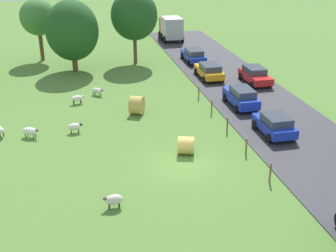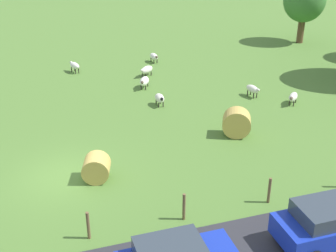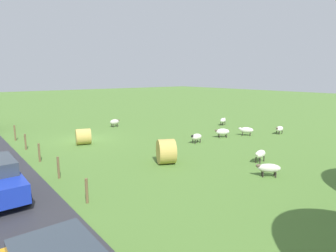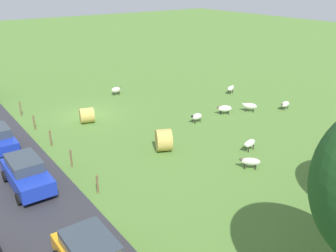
{
  "view_description": "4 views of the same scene",
  "coord_description": "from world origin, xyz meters",
  "px_view_note": "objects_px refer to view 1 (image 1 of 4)",
  "views": [
    {
      "loc": [
        -6.42,
        -24.02,
        13.63
      ],
      "look_at": [
        -0.37,
        2.28,
        1.73
      ],
      "focal_mm": 46.92,
      "sensor_mm": 36.0,
      "label": 1
    },
    {
      "loc": [
        18.13,
        -0.91,
        11.0
      ],
      "look_at": [
        -0.67,
        5.13,
        1.48
      ],
      "focal_mm": 48.7,
      "sensor_mm": 36.0,
      "label": 2
    },
    {
      "loc": [
        8.88,
        22.49,
        5.32
      ],
      "look_at": [
        -3.93,
        6.12,
        1.6
      ],
      "focal_mm": 30.75,
      "sensor_mm": 36.0,
      "label": 3
    },
    {
      "loc": [
        11.6,
        27.9,
        10.99
      ],
      "look_at": [
        -2.75,
        7.78,
        0.99
      ],
      "focal_mm": 39.84,
      "sensor_mm": 36.0,
      "label": 4
    }
  ],
  "objects_px": {
    "tree_0": "(134,15)",
    "hay_bale_0": "(186,145)",
    "sheep_0": "(30,131)",
    "tree_1": "(38,17)",
    "car_4": "(209,70)",
    "hay_bale_1": "(137,105)",
    "car_1": "(275,124)",
    "sheep_7": "(114,200)",
    "car_3": "(194,55)",
    "truck_1": "(171,28)",
    "car_0": "(255,75)",
    "sheep_2": "(97,90)",
    "car_2": "(241,97)",
    "tree_4": "(72,31)",
    "sheep_3": "(75,127)",
    "sheep_5": "(77,98)"
  },
  "relations": [
    {
      "from": "car_4",
      "to": "tree_0",
      "type": "bearing_deg",
      "value": 130.43
    },
    {
      "from": "sheep_5",
      "to": "car_3",
      "type": "distance_m",
      "value": 17.29
    },
    {
      "from": "sheep_7",
      "to": "car_2",
      "type": "bearing_deg",
      "value": 45.84
    },
    {
      "from": "sheep_0",
      "to": "car_0",
      "type": "bearing_deg",
      "value": 21.22
    },
    {
      "from": "sheep_5",
      "to": "tree_1",
      "type": "relative_size",
      "value": 0.18
    },
    {
      "from": "tree_1",
      "to": "car_0",
      "type": "height_order",
      "value": "tree_1"
    },
    {
      "from": "tree_1",
      "to": "car_2",
      "type": "relative_size",
      "value": 1.61
    },
    {
      "from": "tree_0",
      "to": "hay_bale_0",
      "type": "bearing_deg",
      "value": -90.6
    },
    {
      "from": "tree_4",
      "to": "truck_1",
      "type": "xyz_separation_m",
      "value": [
        13.37,
        11.81,
        -2.58
      ]
    },
    {
      "from": "sheep_2",
      "to": "truck_1",
      "type": "bearing_deg",
      "value": 59.87
    },
    {
      "from": "car_2",
      "to": "car_3",
      "type": "height_order",
      "value": "car_2"
    },
    {
      "from": "sheep_3",
      "to": "car_1",
      "type": "distance_m",
      "value": 14.7
    },
    {
      "from": "tree_4",
      "to": "car_2",
      "type": "distance_m",
      "value": 19.65
    },
    {
      "from": "truck_1",
      "to": "hay_bale_0",
      "type": "bearing_deg",
      "value": -101.6
    },
    {
      "from": "tree_1",
      "to": "car_2",
      "type": "xyz_separation_m",
      "value": [
        16.96,
        -19.32,
        -4.02
      ]
    },
    {
      "from": "car_1",
      "to": "car_3",
      "type": "bearing_deg",
      "value": 90.72
    },
    {
      "from": "sheep_2",
      "to": "car_3",
      "type": "relative_size",
      "value": 0.26
    },
    {
      "from": "sheep_7",
      "to": "car_3",
      "type": "distance_m",
      "value": 29.84
    },
    {
      "from": "hay_bale_0",
      "to": "car_1",
      "type": "xyz_separation_m",
      "value": [
        7.05,
        1.37,
        0.27
      ]
    },
    {
      "from": "sheep_7",
      "to": "tree_0",
      "type": "relative_size",
      "value": 0.13
    },
    {
      "from": "truck_1",
      "to": "car_0",
      "type": "bearing_deg",
      "value": -79.37
    },
    {
      "from": "sheep_3",
      "to": "tree_1",
      "type": "bearing_deg",
      "value": 97.83
    },
    {
      "from": "sheep_3",
      "to": "tree_1",
      "type": "relative_size",
      "value": 0.15
    },
    {
      "from": "sheep_0",
      "to": "tree_1",
      "type": "bearing_deg",
      "value": 89.46
    },
    {
      "from": "sheep_5",
      "to": "tree_0",
      "type": "distance_m",
      "value": 14.58
    },
    {
      "from": "hay_bale_0",
      "to": "truck_1",
      "type": "xyz_separation_m",
      "value": [
        6.8,
        33.12,
        1.17
      ]
    },
    {
      "from": "sheep_5",
      "to": "car_4",
      "type": "xyz_separation_m",
      "value": [
        13.38,
        4.34,
        0.34
      ]
    },
    {
      "from": "sheep_2",
      "to": "tree_4",
      "type": "relative_size",
      "value": 0.16
    },
    {
      "from": "car_3",
      "to": "sheep_3",
      "type": "bearing_deg",
      "value": -129.7
    },
    {
      "from": "sheep_7",
      "to": "car_1",
      "type": "relative_size",
      "value": 0.28
    },
    {
      "from": "hay_bale_0",
      "to": "car_1",
      "type": "relative_size",
      "value": 0.31
    },
    {
      "from": "car_2",
      "to": "car_3",
      "type": "distance_m",
      "value": 14.56
    },
    {
      "from": "hay_bale_1",
      "to": "car_4",
      "type": "height_order",
      "value": "car_4"
    },
    {
      "from": "car_1",
      "to": "hay_bale_0",
      "type": "bearing_deg",
      "value": -169.03
    },
    {
      "from": "car_0",
      "to": "car_2",
      "type": "height_order",
      "value": "car_2"
    },
    {
      "from": "hay_bale_0",
      "to": "tree_0",
      "type": "bearing_deg",
      "value": 89.4
    },
    {
      "from": "hay_bale_0",
      "to": "car_4",
      "type": "height_order",
      "value": "car_4"
    },
    {
      "from": "hay_bale_1",
      "to": "sheep_5",
      "type": "bearing_deg",
      "value": 144.2
    },
    {
      "from": "hay_bale_0",
      "to": "hay_bale_1",
      "type": "distance_m",
      "value": 8.07
    },
    {
      "from": "hay_bale_0",
      "to": "car_0",
      "type": "bearing_deg",
      "value": 51.12
    },
    {
      "from": "sheep_0",
      "to": "sheep_5",
      "type": "distance_m",
      "value": 7.16
    },
    {
      "from": "car_1",
      "to": "car_0",
      "type": "bearing_deg",
      "value": 73.35
    },
    {
      "from": "hay_bale_1",
      "to": "car_1",
      "type": "height_order",
      "value": "car_1"
    },
    {
      "from": "car_1",
      "to": "tree_0",
      "type": "bearing_deg",
      "value": 107.46
    },
    {
      "from": "sheep_2",
      "to": "hay_bale_1",
      "type": "distance_m",
      "value": 5.9
    },
    {
      "from": "sheep_5",
      "to": "car_1",
      "type": "xyz_separation_m",
      "value": [
        13.81,
        -9.81,
        0.35
      ]
    },
    {
      "from": "truck_1",
      "to": "car_4",
      "type": "relative_size",
      "value": 1.02
    },
    {
      "from": "hay_bale_1",
      "to": "truck_1",
      "type": "distance_m",
      "value": 26.85
    },
    {
      "from": "hay_bale_1",
      "to": "car_1",
      "type": "distance_m",
      "value": 11.16
    },
    {
      "from": "sheep_7",
      "to": "car_0",
      "type": "distance_m",
      "value": 24.39
    }
  ]
}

